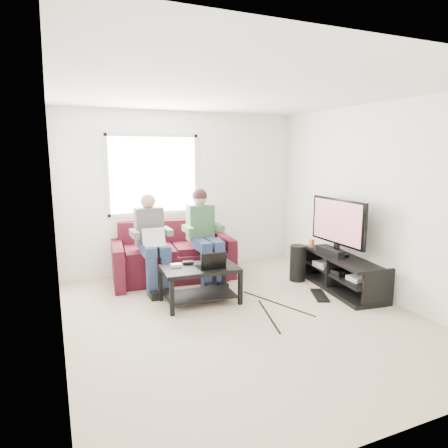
# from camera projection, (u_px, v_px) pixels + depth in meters

# --- Properties ---
(floor) EXTENTS (4.50, 4.50, 0.00)m
(floor) POSITION_uv_depth(u_px,v_px,m) (243.00, 317.00, 4.80)
(floor) COLOR beige
(floor) RESTS_ON ground
(ceiling) EXTENTS (4.50, 4.50, 0.00)m
(ceiling) POSITION_uv_depth(u_px,v_px,m) (245.00, 92.00, 4.34)
(ceiling) COLOR white
(ceiling) RESTS_ON wall_back
(wall_back) EXTENTS (4.50, 0.00, 4.50)m
(wall_back) POSITION_uv_depth(u_px,v_px,m) (183.00, 192.00, 6.60)
(wall_back) COLOR white
(wall_back) RESTS_ON floor
(wall_front) EXTENTS (4.50, 0.00, 4.50)m
(wall_front) POSITION_uv_depth(u_px,v_px,m) (400.00, 256.00, 2.54)
(wall_front) COLOR white
(wall_front) RESTS_ON floor
(wall_left) EXTENTS (0.00, 4.50, 4.50)m
(wall_left) POSITION_uv_depth(u_px,v_px,m) (55.00, 222.00, 3.79)
(wall_left) COLOR white
(wall_left) RESTS_ON floor
(wall_right) EXTENTS (0.00, 4.50, 4.50)m
(wall_right) POSITION_uv_depth(u_px,v_px,m) (377.00, 202.00, 5.36)
(wall_right) COLOR white
(wall_right) RESTS_ON floor
(window) EXTENTS (1.48, 0.04, 1.28)m
(window) POSITION_uv_depth(u_px,v_px,m) (153.00, 175.00, 6.34)
(window) COLOR white
(window) RESTS_ON wall_back
(sofa) EXTENTS (1.95, 1.04, 0.88)m
(sofa) POSITION_uv_depth(u_px,v_px,m) (173.00, 258.00, 6.26)
(sofa) COLOR #48121E
(sofa) RESTS_ON floor
(person_left) EXTENTS (0.40, 0.70, 1.36)m
(person_left) POSITION_uv_depth(u_px,v_px,m) (152.00, 237.00, 5.73)
(person_left) COLOR navy
(person_left) RESTS_ON sofa
(person_right) EXTENTS (0.40, 0.71, 1.41)m
(person_right) POSITION_uv_depth(u_px,v_px,m) (204.00, 229.00, 6.05)
(person_right) COLOR navy
(person_right) RESTS_ON sofa
(laptop_silver) EXTENTS (0.32, 0.22, 0.24)m
(laptop_silver) POSITION_uv_depth(u_px,v_px,m) (155.00, 241.00, 5.55)
(laptop_silver) COLOR silver
(laptop_silver) RESTS_ON person_left
(coffee_table) EXTENTS (1.01, 0.65, 0.49)m
(coffee_table) POSITION_uv_depth(u_px,v_px,m) (200.00, 276.00, 5.20)
(coffee_table) COLOR black
(coffee_table) RESTS_ON floor
(laptop_black) EXTENTS (0.35, 0.26, 0.24)m
(laptop_black) POSITION_uv_depth(u_px,v_px,m) (211.00, 258.00, 5.13)
(laptop_black) COLOR black
(laptop_black) RESTS_ON coffee_table
(controller_a) EXTENTS (0.15, 0.11, 0.04)m
(controller_a) POSITION_uv_depth(u_px,v_px,m) (176.00, 265.00, 5.17)
(controller_a) COLOR silver
(controller_a) RESTS_ON coffee_table
(controller_b) EXTENTS (0.15, 0.11, 0.04)m
(controller_b) POSITION_uv_depth(u_px,v_px,m) (188.00, 263.00, 5.29)
(controller_b) COLOR black
(controller_b) RESTS_ON coffee_table
(controller_c) EXTENTS (0.14, 0.09, 0.04)m
(controller_c) POSITION_uv_depth(u_px,v_px,m) (217.00, 260.00, 5.42)
(controller_c) COLOR gray
(controller_c) RESTS_ON coffee_table
(tv_stand) EXTENTS (0.65, 1.56, 0.50)m
(tv_stand) POSITION_uv_depth(u_px,v_px,m) (340.00, 275.00, 5.71)
(tv_stand) COLOR black
(tv_stand) RESTS_ON floor
(tv) EXTENTS (0.12, 1.10, 0.81)m
(tv) POSITION_uv_depth(u_px,v_px,m) (338.00, 223.00, 5.67)
(tv) COLOR black
(tv) RESTS_ON tv_stand
(soundbar) EXTENTS (0.12, 0.50, 0.10)m
(soundbar) POSITION_uv_depth(u_px,v_px,m) (330.00, 252.00, 5.69)
(soundbar) COLOR black
(soundbar) RESTS_ON tv_stand
(drink_cup) EXTENTS (0.08, 0.08, 0.12)m
(drink_cup) POSITION_uv_depth(u_px,v_px,m) (312.00, 243.00, 6.20)
(drink_cup) COLOR #B1764C
(drink_cup) RESTS_ON tv_stand
(console_white) EXTENTS (0.30, 0.22, 0.06)m
(console_white) POSITION_uv_depth(u_px,v_px,m) (360.00, 278.00, 5.34)
(console_white) COLOR silver
(console_white) RESTS_ON tv_stand
(console_grey) EXTENTS (0.34, 0.26, 0.08)m
(console_grey) POSITION_uv_depth(u_px,v_px,m) (327.00, 264.00, 5.97)
(console_grey) COLOR gray
(console_grey) RESTS_ON tv_stand
(console_black) EXTENTS (0.38, 0.30, 0.07)m
(console_black) POSITION_uv_depth(u_px,v_px,m) (342.00, 271.00, 5.65)
(console_black) COLOR black
(console_black) RESTS_ON tv_stand
(subwoofer) EXTENTS (0.24, 0.24, 0.55)m
(subwoofer) POSITION_uv_depth(u_px,v_px,m) (298.00, 263.00, 6.12)
(subwoofer) COLOR black
(subwoofer) RESTS_ON floor
(keyboard_floor) EXTENTS (0.34, 0.51, 0.03)m
(keyboard_floor) POSITION_uv_depth(u_px,v_px,m) (320.00, 295.00, 5.49)
(keyboard_floor) COLOR black
(keyboard_floor) RESTS_ON floor
(end_table) EXTENTS (0.32, 0.32, 0.57)m
(end_table) POSITION_uv_depth(u_px,v_px,m) (226.00, 257.00, 6.58)
(end_table) COLOR black
(end_table) RESTS_ON floor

